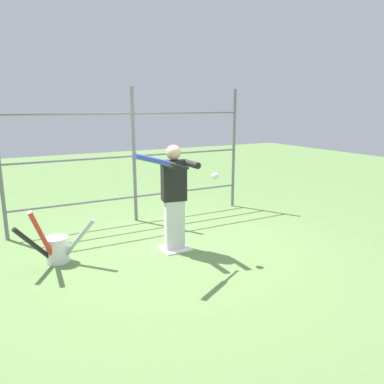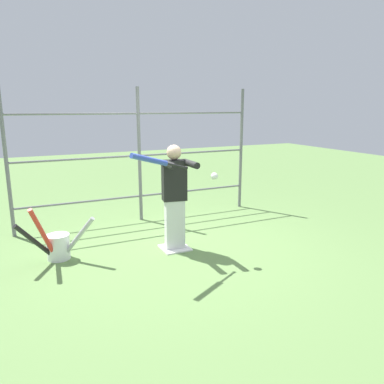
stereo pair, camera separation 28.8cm
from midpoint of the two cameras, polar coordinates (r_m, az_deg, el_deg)
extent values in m
plane|color=#608447|center=(5.57, -1.12, -8.61)|extent=(24.00, 24.00, 0.00)
cube|color=white|center=(5.56, -1.12, -8.51)|extent=(0.40, 0.40, 0.02)
cylinder|color=slate|center=(7.67, 8.54, 6.39)|extent=(0.06, 0.06, 2.37)
cylinder|color=slate|center=(6.72, -6.81, 5.53)|extent=(0.06, 0.06, 2.37)
cylinder|color=slate|center=(6.38, -25.29, 3.97)|extent=(0.06, 0.06, 2.37)
cylinder|color=slate|center=(6.86, -6.64, -0.59)|extent=(4.26, 0.04, 0.04)
cylinder|color=slate|center=(6.72, -6.81, 5.53)|extent=(4.26, 0.04, 0.04)
cylinder|color=slate|center=(6.67, -6.98, 11.82)|extent=(4.26, 0.04, 0.04)
cube|color=silver|center=(5.44, -1.13, -5.00)|extent=(0.30, 0.22, 0.74)
cube|color=black|center=(5.28, -1.16, 1.78)|extent=(0.36, 0.25, 0.58)
sphere|color=beige|center=(5.22, -1.18, 6.07)|extent=(0.21, 0.21, 0.21)
cylinder|color=black|center=(5.09, 1.42, 4.32)|extent=(0.09, 0.41, 0.09)
cylinder|color=black|center=(5.01, -1.89, 4.18)|extent=(0.09, 0.41, 0.09)
sphere|color=black|center=(4.87, 0.80, 3.69)|extent=(0.05, 0.05, 0.05)
cylinder|color=black|center=(4.74, -0.65, 4.02)|extent=(0.34, 0.15, 0.13)
cylinder|color=#334CB2|center=(4.43, -4.65, 4.93)|extent=(0.53, 0.25, 0.21)
sphere|color=white|center=(4.96, 5.09, 2.40)|extent=(0.10, 0.10, 0.10)
cylinder|color=white|center=(5.42, -18.26, -7.97)|extent=(0.31, 0.31, 0.34)
torus|color=white|center=(5.36, -18.39, -6.27)|extent=(0.32, 0.32, 0.01)
cylinder|color=#B2B2B7|center=(5.21, -15.53, -6.75)|extent=(0.45, 0.39, 0.62)
cylinder|color=black|center=(5.22, -21.24, -7.19)|extent=(0.51, 0.29, 0.61)
cylinder|color=red|center=(5.13, -20.18, -6.19)|extent=(0.36, 0.38, 0.81)
camera|label=1|loc=(0.14, -88.41, 0.37)|focal=35.00mm
camera|label=2|loc=(0.14, 91.59, -0.37)|focal=35.00mm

